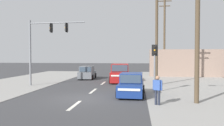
{
  "coord_description": "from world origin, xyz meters",
  "views": [
    {
      "loc": [
        3.46,
        -13.59,
        2.71
      ],
      "look_at": [
        1.36,
        4.0,
        2.15
      ],
      "focal_mm": 35.0,
      "sensor_mm": 36.0,
      "label": 1
    }
  ],
  "objects": [
    {
      "name": "lane_dash_far",
      "position": [
        0.0,
        8.0,
        0.0
      ],
      "size": [
        0.2,
        2.4,
        0.01
      ],
      "primitive_type": "cube",
      "color": "silver",
      "rests_on": "ground"
    },
    {
      "name": "hatchback_oncoming_near",
      "position": [
        -2.57,
        11.85,
        0.7
      ],
      "size": [
        1.89,
        3.7,
        1.53
      ],
      "color": "slate",
      "rests_on": "ground"
    },
    {
      "name": "utility_pole_background_right",
      "position": [
        6.89,
        15.74,
        5.43
      ],
      "size": [
        1.8,
        0.26,
        10.37
      ],
      "color": "#4C3D2B",
      "rests_on": "ground"
    },
    {
      "name": "suv_kerbside_parked",
      "position": [
        1.58,
        9.19,
        0.88
      ],
      "size": [
        2.24,
        4.62,
        1.9
      ],
      "color": "maroon",
      "rests_on": "ground"
    },
    {
      "name": "lane_dash_near",
      "position": [
        0.0,
        -2.0,
        0.0
      ],
      "size": [
        0.2,
        2.4,
        0.01
      ],
      "primitive_type": "cube",
      "color": "silver",
      "rests_on": "ground"
    },
    {
      "name": "pedestrian_at_kerb",
      "position": [
        4.53,
        -1.45,
        0.93
      ],
      "size": [
        0.5,
        0.37,
        1.63
      ],
      "color": "#232838",
      "rests_on": "ground"
    },
    {
      "name": "utility_pole_foreground_right",
      "position": [
        6.65,
        -0.69,
        4.67
      ],
      "size": [
        3.78,
        0.36,
        8.64
      ],
      "color": "#4C3D2B",
      "rests_on": "ground"
    },
    {
      "name": "kerb_right_verge",
      "position": [
        9.0,
        2.0,
        0.01
      ],
      "size": [
        10.0,
        44.0,
        0.02
      ],
      "primitive_type": "cube",
      "color": "gray",
      "rests_on": "ground"
    },
    {
      "name": "ground_plane",
      "position": [
        0.0,
        0.0,
        0.0
      ],
      "size": [
        140.0,
        140.0,
        0.0
      ],
      "primitive_type": "plane",
      "color": "#3A3A3D"
    },
    {
      "name": "pedestal_signal_right_kerb",
      "position": [
        4.68,
        2.77,
        2.42
      ],
      "size": [
        0.44,
        0.29,
        3.56
      ],
      "color": "slate",
      "rests_on": "ground"
    },
    {
      "name": "utility_pole_midground_right",
      "position": [
        5.16,
        6.99,
        5.37
      ],
      "size": [
        1.8,
        0.26,
        10.25
      ],
      "color": "#4C3D2B",
      "rests_on": "ground"
    },
    {
      "name": "lane_dash_mid",
      "position": [
        0.0,
        3.0,
        0.0
      ],
      "size": [
        0.2,
        2.4,
        0.01
      ],
      "primitive_type": "cube",
      "color": "silver",
      "rests_on": "ground"
    },
    {
      "name": "kerb_left_verge",
      "position": [
        -8.5,
        4.0,
        0.01
      ],
      "size": [
        8.0,
        40.0,
        0.02
      ],
      "primitive_type": "cube",
      "color": "gray",
      "rests_on": "ground"
    },
    {
      "name": "hatchback_receding_far",
      "position": [
        3.0,
        1.46,
        0.7
      ],
      "size": [
        1.89,
        3.7,
        1.53
      ],
      "color": "navy",
      "rests_on": "ground"
    },
    {
      "name": "shopfront_wall_far",
      "position": [
        11.0,
        16.0,
        1.8
      ],
      "size": [
        12.0,
        1.0,
        3.6
      ],
      "primitive_type": "cube",
      "color": "gray",
      "rests_on": "ground"
    },
    {
      "name": "traffic_signal_mast",
      "position": [
        -5.1,
        5.37,
        4.15
      ],
      "size": [
        5.29,
        0.51,
        6.0
      ],
      "color": "slate",
      "rests_on": "ground"
    }
  ]
}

